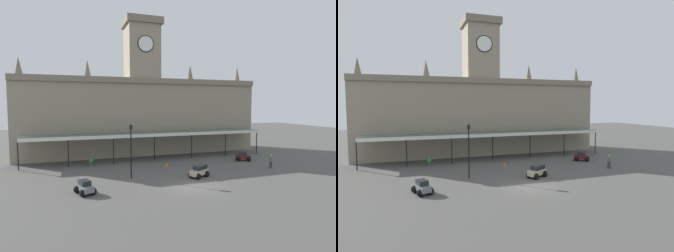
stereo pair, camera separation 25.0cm
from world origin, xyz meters
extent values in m
plane|color=#4F4E49|center=(0.00, 0.00, 0.00)|extent=(140.00, 140.00, 0.00)
cube|color=gray|center=(0.00, 19.42, 5.77)|extent=(36.30, 6.04, 11.54)
cube|color=gray|center=(0.00, 16.25, 11.14)|extent=(36.30, 0.30, 0.80)
cube|color=gray|center=(0.00, 19.42, 15.56)|extent=(4.80, 4.80, 8.04)
cube|color=#766C59|center=(0.00, 19.42, 20.08)|extent=(5.50, 5.50, 1.00)
cylinder|color=white|center=(0.00, 16.96, 16.52)|extent=(2.20, 0.12, 2.20)
cylinder|color=black|center=(0.00, 17.00, 16.52)|extent=(2.46, 0.06, 2.46)
cone|color=#6E6554|center=(-17.15, 19.42, 12.84)|extent=(1.10, 1.10, 2.60)
cone|color=#6E6554|center=(-8.17, 19.42, 12.84)|extent=(1.10, 1.10, 2.60)
cone|color=#6E6554|center=(8.17, 19.42, 12.84)|extent=(1.10, 1.10, 2.60)
cone|color=#6E6554|center=(17.15, 19.42, 12.84)|extent=(1.10, 1.10, 2.60)
cube|color=#38564C|center=(0.00, 14.20, 3.74)|extent=(33.21, 3.20, 0.16)
cube|color=silver|center=(0.00, 12.60, 3.54)|extent=(33.21, 0.12, 0.44)
cylinder|color=black|center=(-16.61, 12.75, 1.83)|extent=(0.14, 0.14, 3.66)
cylinder|color=black|center=(-11.07, 12.75, 1.83)|extent=(0.14, 0.14, 3.66)
cylinder|color=black|center=(-5.54, 12.75, 1.83)|extent=(0.14, 0.14, 3.66)
cylinder|color=black|center=(0.00, 12.75, 1.83)|extent=(0.14, 0.14, 3.66)
cylinder|color=black|center=(5.54, 12.75, 1.83)|extent=(0.14, 0.14, 3.66)
cylinder|color=black|center=(11.07, 12.75, 1.83)|extent=(0.14, 0.14, 3.66)
cylinder|color=black|center=(16.61, 12.75, 1.83)|extent=(0.14, 0.14, 3.66)
cube|color=slate|center=(-9.71, 1.30, 0.52)|extent=(1.49, 2.22, 0.50)
cube|color=#1E232B|center=(-9.72, 1.35, 0.98)|extent=(1.11, 1.30, 0.42)
sphere|color=black|center=(-9.07, 0.80, 0.32)|extent=(0.64, 0.64, 0.64)
sphere|color=black|center=(-9.91, 0.52, 0.32)|extent=(0.64, 0.64, 0.64)
sphere|color=black|center=(-9.51, 2.08, 0.32)|extent=(0.64, 0.64, 0.64)
sphere|color=black|center=(-10.34, 1.80, 0.32)|extent=(0.64, 0.64, 0.64)
cube|color=tan|center=(2.00, 2.99, 0.54)|extent=(2.41, 1.87, 0.55)
cube|color=#1E232B|center=(2.18, 3.09, 1.05)|extent=(1.76, 1.47, 0.45)
sphere|color=black|center=(1.54, 2.22, 0.32)|extent=(0.64, 0.64, 0.64)
sphere|color=black|center=(1.11, 3.01, 0.32)|extent=(0.64, 0.64, 0.64)
sphere|color=black|center=(2.90, 2.97, 0.32)|extent=(0.64, 0.64, 0.64)
sphere|color=black|center=(2.47, 3.76, 0.32)|extent=(0.64, 0.64, 0.64)
cube|color=maroon|center=(11.48, 8.80, 0.52)|extent=(2.19, 1.88, 0.50)
cube|color=#1E232B|center=(11.44, 8.83, 0.98)|extent=(1.36, 1.28, 0.42)
sphere|color=black|center=(12.28, 8.79, 0.32)|extent=(0.64, 0.64, 0.64)
sphere|color=black|center=(11.79, 8.06, 0.32)|extent=(0.64, 0.64, 0.64)
sphere|color=black|center=(11.16, 9.55, 0.32)|extent=(0.64, 0.64, 0.64)
sphere|color=black|center=(10.67, 8.82, 0.32)|extent=(0.64, 0.64, 0.64)
cylinder|color=#3F384C|center=(11.94, 3.97, 0.41)|extent=(0.17, 0.17, 0.82)
cylinder|color=#3F384C|center=(12.15, 3.90, 0.41)|extent=(0.17, 0.17, 0.82)
cylinder|color=#4C724C|center=(12.05, 3.94, 1.13)|extent=(0.34, 0.34, 0.62)
sphere|color=tan|center=(12.05, 3.94, 1.55)|extent=(0.23, 0.23, 0.23)
cylinder|color=black|center=(-4.87, 4.96, 2.58)|extent=(0.13, 0.13, 5.15)
cube|color=black|center=(-4.87, 4.96, 5.37)|extent=(0.30, 0.30, 0.44)
sphere|color=black|center=(-4.87, 4.96, 5.65)|extent=(0.14, 0.14, 0.14)
cone|color=orange|center=(0.46, 9.06, 0.28)|extent=(0.40, 0.40, 0.56)
cylinder|color=#47423D|center=(-8.41, 12.43, 0.21)|extent=(0.56, 0.56, 0.42)
sphere|color=#297933|center=(-8.41, 12.43, 0.66)|extent=(0.60, 0.60, 0.60)
camera|label=1|loc=(-10.80, -23.42, 7.81)|focal=29.92mm
camera|label=2|loc=(-10.56, -23.50, 7.81)|focal=29.92mm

